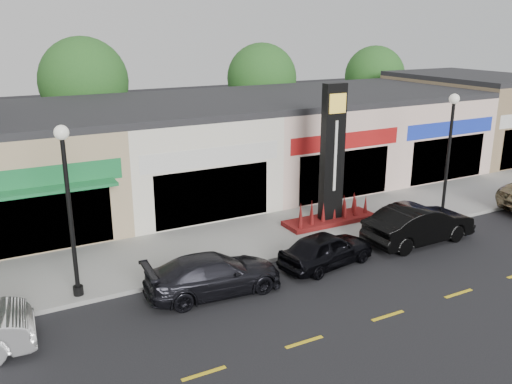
{
  "coord_description": "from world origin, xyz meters",
  "views": [
    {
      "loc": [
        -10.35,
        -13.89,
        8.37
      ],
      "look_at": [
        -0.76,
        4.0,
        2.12
      ],
      "focal_mm": 38.0,
      "sensor_mm": 36.0,
      "label": 1
    }
  ],
  "objects_px": {
    "pylon_sign": "(331,175)",
    "car_black_conv": "(419,224)",
    "car_black_sedan": "(326,249)",
    "car_dark_sedan": "(214,274)",
    "lamp_west_near": "(68,195)",
    "lamp_east_near": "(450,143)"
  },
  "relations": [
    {
      "from": "lamp_east_near",
      "to": "car_black_sedan",
      "type": "xyz_separation_m",
      "value": [
        -7.56,
        -1.65,
        -2.83
      ]
    },
    {
      "from": "lamp_east_near",
      "to": "car_dark_sedan",
      "type": "bearing_deg",
      "value": -172.16
    },
    {
      "from": "lamp_east_near",
      "to": "car_dark_sedan",
      "type": "height_order",
      "value": "lamp_east_near"
    },
    {
      "from": "car_black_sedan",
      "to": "car_dark_sedan",
      "type": "bearing_deg",
      "value": 80.5
    },
    {
      "from": "lamp_west_near",
      "to": "car_black_conv",
      "type": "distance_m",
      "value": 13.37
    },
    {
      "from": "car_black_sedan",
      "to": "lamp_east_near",
      "type": "bearing_deg",
      "value": -87.17
    },
    {
      "from": "lamp_west_near",
      "to": "car_black_sedan",
      "type": "xyz_separation_m",
      "value": [
        8.44,
        -1.65,
        -2.83
      ]
    },
    {
      "from": "car_black_sedan",
      "to": "car_black_conv",
      "type": "relative_size",
      "value": 0.8
    },
    {
      "from": "car_black_sedan",
      "to": "pylon_sign",
      "type": "bearing_deg",
      "value": -46.9
    },
    {
      "from": "pylon_sign",
      "to": "lamp_east_near",
      "type": "bearing_deg",
      "value": -18.75
    },
    {
      "from": "lamp_west_near",
      "to": "lamp_east_near",
      "type": "height_order",
      "value": "same"
    },
    {
      "from": "lamp_west_near",
      "to": "car_black_conv",
      "type": "xyz_separation_m",
      "value": [
        13.0,
        -1.58,
        -2.69
      ]
    },
    {
      "from": "pylon_sign",
      "to": "car_black_conv",
      "type": "relative_size",
      "value": 1.26
    },
    {
      "from": "pylon_sign",
      "to": "car_dark_sedan",
      "type": "xyz_separation_m",
      "value": [
        -7.01,
        -3.35,
        -1.62
      ]
    },
    {
      "from": "lamp_east_near",
      "to": "pylon_sign",
      "type": "distance_m",
      "value": 5.42
    },
    {
      "from": "pylon_sign",
      "to": "car_black_conv",
      "type": "height_order",
      "value": "pylon_sign"
    },
    {
      "from": "car_dark_sedan",
      "to": "car_black_conv",
      "type": "xyz_separation_m",
      "value": [
        9.01,
        0.07,
        0.13
      ]
    },
    {
      "from": "pylon_sign",
      "to": "car_black_sedan",
      "type": "height_order",
      "value": "pylon_sign"
    },
    {
      "from": "lamp_west_near",
      "to": "car_black_conv",
      "type": "relative_size",
      "value": 1.15
    },
    {
      "from": "lamp_east_near",
      "to": "car_black_sedan",
      "type": "bearing_deg",
      "value": -167.67
    },
    {
      "from": "lamp_west_near",
      "to": "car_dark_sedan",
      "type": "bearing_deg",
      "value": -22.49
    },
    {
      "from": "car_dark_sedan",
      "to": "car_black_conv",
      "type": "relative_size",
      "value": 0.95
    }
  ]
}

